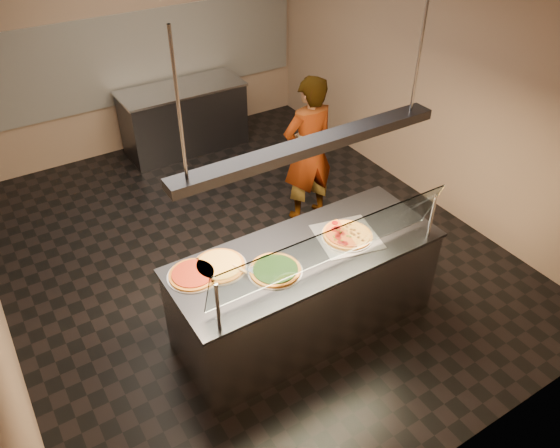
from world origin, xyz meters
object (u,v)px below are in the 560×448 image
pizza_spatula (247,268)px  worker (308,151)px  heat_lamp_housing (310,146)px  sneeze_guard (332,245)px  pizza_spinach (275,270)px  pizza_cheese (219,265)px  perforated_tray (347,236)px  serving_counter (305,290)px  half_pizza_pepperoni (338,238)px  half_pizza_sausage (356,231)px  prep_table (184,118)px  pizza_tomato (193,274)px

pizza_spatula → worker: 2.18m
worker → heat_lamp_housing: (-1.05, -1.50, 1.06)m
pizza_spatula → heat_lamp_housing: heat_lamp_housing is taller
sneeze_guard → pizza_spinach: bearing=144.2°
pizza_spinach → pizza_cheese: (-0.36, 0.29, -0.00)m
perforated_tray → pizza_spinach: (-0.78, -0.05, 0.01)m
serving_counter → half_pizza_pepperoni: (0.31, -0.03, 0.50)m
pizza_spinach → pizza_spatula: 0.23m
half_pizza_pepperoni → half_pizza_sausage: size_ratio=1.00×
sneeze_guard → pizza_spatula: size_ratio=9.12×
serving_counter → pizza_spatula: 0.75m
pizza_spinach → prep_table: 4.08m
pizza_tomato → worker: (2.01, 1.28, -0.06)m
pizza_spatula → serving_counter: bearing=-4.6°
serving_counter → worker: worker is taller
half_pizza_pepperoni → pizza_tomato: (-1.27, 0.25, -0.02)m
perforated_tray → worker: bearing=67.5°
prep_table → pizza_tomato: bearing=-112.2°
sneeze_guard → half_pizza_pepperoni: sneeze_guard is taller
serving_counter → perforated_tray: bearing=-3.9°
pizza_tomato → heat_lamp_housing: size_ratio=0.19×
prep_table → pizza_cheese: bearing=-109.0°
pizza_spinach → pizza_spatula: bearing=147.7°
perforated_tray → sneeze_guard: bearing=-142.8°
sneeze_guard → half_pizza_pepperoni: 0.51m
sneeze_guard → perforated_tray: (0.41, 0.31, -0.29)m
pizza_tomato → worker: bearing=32.5°
serving_counter → pizza_cheese: 0.90m
perforated_tray → pizza_spatula: (-0.98, 0.07, 0.02)m
pizza_tomato → prep_table: pizza_tomato is taller
serving_counter → half_pizza_sausage: (0.52, -0.03, 0.49)m
serving_counter → pizza_tomato: (-0.96, 0.23, 0.48)m
half_pizza_pepperoni → pizza_spinach: 0.68m
pizza_spatula → prep_table: bearing=74.1°
sneeze_guard → pizza_spatula: sneeze_guard is taller
prep_table → worker: (0.52, -2.36, 0.42)m
serving_counter → pizza_cheese: pizza_cheese is taller
half_pizza_sausage → prep_table: size_ratio=0.27×
perforated_tray → heat_lamp_housing: 1.10m
pizza_cheese → prep_table: size_ratio=0.26×
worker → serving_counter: bearing=56.1°
pizza_tomato → half_pizza_pepperoni: bearing=-11.3°
half_pizza_sausage → prep_table: 3.93m
half_pizza_sausage → worker: size_ratio=0.27×
half_pizza_pepperoni → worker: size_ratio=0.27×
perforated_tray → pizza_tomato: size_ratio=1.48×
pizza_spatula → worker: worker is taller
pizza_cheese → half_pizza_pepperoni: bearing=-13.1°
pizza_cheese → prep_table: (1.26, 3.65, -0.48)m
pizza_spinach → prep_table: bearing=77.2°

